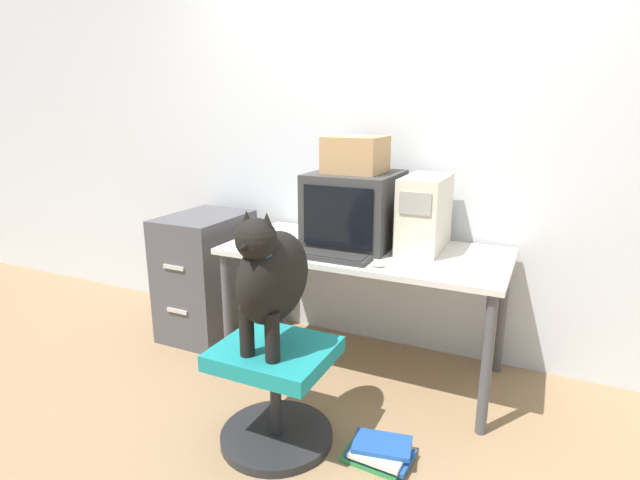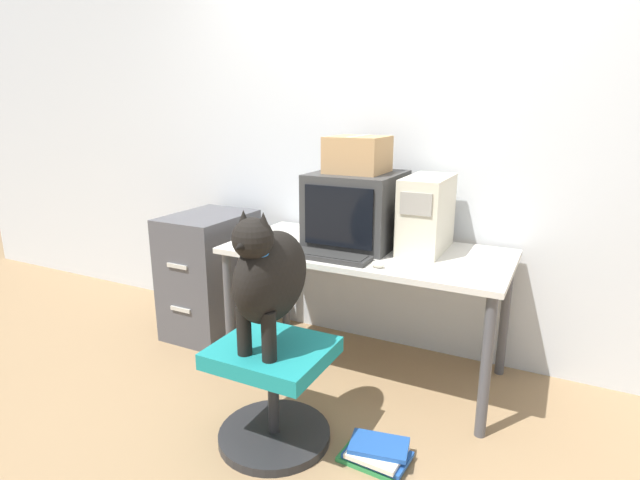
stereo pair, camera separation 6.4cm
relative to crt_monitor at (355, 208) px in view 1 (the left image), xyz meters
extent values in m
plane|color=#937551|center=(0.09, -0.44, -0.92)|extent=(12.00, 12.00, 0.00)
cube|color=silver|center=(0.09, 0.35, 0.38)|extent=(8.00, 0.05, 2.60)
cube|color=silver|center=(0.09, -0.08, -0.21)|extent=(1.50, 0.72, 0.03)
cylinder|color=#4C4C51|center=(-0.60, -0.39, -0.57)|extent=(0.05, 0.05, 0.69)
cylinder|color=#4C4C51|center=(0.79, -0.39, -0.57)|extent=(0.05, 0.05, 0.69)
cylinder|color=#4C4C51|center=(-0.60, 0.24, -0.57)|extent=(0.05, 0.05, 0.69)
cylinder|color=#4C4C51|center=(0.79, 0.24, -0.57)|extent=(0.05, 0.05, 0.69)
cube|color=#383838|center=(0.00, 0.00, 0.00)|extent=(0.46, 0.47, 0.40)
cube|color=black|center=(0.00, -0.24, 0.00)|extent=(0.38, 0.01, 0.31)
cube|color=beige|center=(0.38, 0.05, 0.00)|extent=(0.21, 0.41, 0.39)
cube|color=#9E998E|center=(0.38, -0.16, 0.09)|extent=(0.16, 0.01, 0.11)
cube|color=#2D2D2D|center=(-0.03, -0.33, -0.19)|extent=(0.48, 0.14, 0.02)
cube|color=#292928|center=(-0.03, -0.33, -0.17)|extent=(0.44, 0.12, 0.00)
ellipsoid|color=beige|center=(0.26, -0.35, -0.18)|extent=(0.07, 0.04, 0.03)
cylinder|color=#262628|center=(-0.03, -0.83, -0.90)|extent=(0.51, 0.51, 0.04)
cylinder|color=#262628|center=(-0.03, -0.83, -0.70)|extent=(0.05, 0.05, 0.35)
cube|color=teal|center=(-0.03, -0.83, -0.49)|extent=(0.48, 0.43, 0.07)
ellipsoid|color=black|center=(-0.03, -0.82, -0.14)|extent=(0.22, 0.45, 0.38)
cylinder|color=black|center=(-0.09, -0.95, -0.35)|extent=(0.06, 0.06, 0.21)
cylinder|color=black|center=(0.03, -0.95, -0.35)|extent=(0.06, 0.06, 0.21)
sphere|color=black|center=(-0.03, -0.95, 0.05)|extent=(0.16, 0.16, 0.16)
cone|color=black|center=(-0.03, -1.02, 0.04)|extent=(0.07, 0.08, 0.07)
cone|color=black|center=(-0.08, -0.94, 0.12)|extent=(0.06, 0.06, 0.07)
cone|color=black|center=(0.01, -0.94, 0.12)|extent=(0.06, 0.06, 0.07)
torus|color=blue|center=(-0.03, -0.93, -0.01)|extent=(0.12, 0.12, 0.02)
cube|color=#4C4C51|center=(-1.01, -0.04, -0.52)|extent=(0.43, 0.58, 0.79)
cube|color=beige|center=(-1.01, -0.34, -0.38)|extent=(0.15, 0.01, 0.02)
cube|color=beige|center=(-1.01, -0.34, -0.66)|extent=(0.15, 0.01, 0.02)
cube|color=tan|center=(0.00, 0.00, 0.29)|extent=(0.30, 0.29, 0.19)
cube|color=beige|center=(0.00, 0.00, 0.39)|extent=(0.04, 0.29, 0.00)
cube|color=#2D8C47|center=(0.41, -0.76, -0.91)|extent=(0.27, 0.21, 0.02)
cube|color=#1E4C9E|center=(0.44, -0.76, -0.89)|extent=(0.27, 0.19, 0.02)
cube|color=silver|center=(0.44, -0.77, -0.87)|extent=(0.23, 0.20, 0.02)
cube|color=#1E4C9E|center=(0.44, -0.75, -0.85)|extent=(0.27, 0.20, 0.02)
camera|label=1|loc=(0.98, -2.51, 0.54)|focal=28.00mm
camera|label=2|loc=(1.04, -2.48, 0.54)|focal=28.00mm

